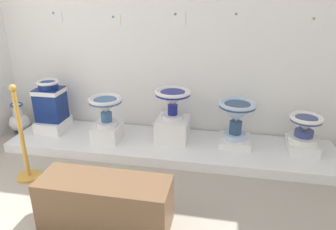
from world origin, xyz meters
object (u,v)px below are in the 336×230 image
at_px(info_placard_third, 179,18).
at_px(info_placard_second, 116,20).
at_px(stanchion_post_near_left, 24,149).
at_px(antique_toilet_slender_white, 50,100).
at_px(antique_toilet_tall_cobalt, 237,113).
at_px(antique_toilet_squat_floral, 173,98).
at_px(decorative_vase_spare, 19,121).
at_px(plinth_block_squat_floral, 173,129).
at_px(plinth_block_rightmost, 108,132).
at_px(plinth_block_central_ornate, 302,146).
at_px(info_placard_fourth, 240,18).
at_px(info_placard_first, 57,17).
at_px(info_placard_fifth, 317,23).
at_px(plinth_block_slender_white, 54,125).
at_px(antique_toilet_rightmost, 106,106).
at_px(museum_bench, 105,203).
at_px(antique_toilet_central_ornate, 305,126).
at_px(plinth_block_tall_cobalt, 234,141).

bearing_deg(info_placard_third, info_placard_second, -180.00).
bearing_deg(info_placard_third, stanchion_post_near_left, -135.80).
xyz_separation_m(antique_toilet_slender_white, antique_toilet_tall_cobalt, (2.18, 0.03, -0.02)).
relative_size(antique_toilet_squat_floral, info_placard_third, 2.59).
relative_size(decorative_vase_spare, stanchion_post_near_left, 0.41).
bearing_deg(antique_toilet_squat_floral, antique_toilet_tall_cobalt, -0.15).
relative_size(plinth_block_squat_floral, stanchion_post_near_left, 0.40).
bearing_deg(info_placard_second, plinth_block_rightmost, -91.51).
relative_size(plinth_block_central_ornate, info_placard_fourth, 2.82).
xyz_separation_m(info_placard_first, info_placard_third, (1.46, 0.00, 0.00)).
relative_size(antique_toilet_slender_white, stanchion_post_near_left, 0.52).
relative_size(plinth_block_central_ornate, info_placard_third, 2.40).
relative_size(plinth_block_squat_floral, info_placard_fifth, 2.49).
bearing_deg(plinth_block_slender_white, info_placard_fifth, 6.84).
xyz_separation_m(info_placard_third, stanchion_post_near_left, (-1.27, -1.24, -1.11)).
distance_m(antique_toilet_rightmost, antique_toilet_squat_floral, 0.75).
bearing_deg(plinth_block_central_ornate, museum_bench, -140.46).
height_order(plinth_block_rightmost, antique_toilet_central_ornate, antique_toilet_central_ornate).
distance_m(plinth_block_squat_floral, decorative_vase_spare, 1.98).
relative_size(info_placard_third, info_placard_fourth, 1.17).
bearing_deg(info_placard_first, info_placard_fourth, -0.00).
xyz_separation_m(plinth_block_rightmost, info_placard_fourth, (1.40, 0.46, 1.25)).
bearing_deg(antique_toilet_squat_floral, info_placard_second, 155.99).
relative_size(info_placard_first, info_placard_fifth, 0.91).
relative_size(antique_toilet_slender_white, antique_toilet_central_ornate, 1.43).
bearing_deg(info_placard_first, plinth_block_rightmost, -32.64).
bearing_deg(antique_toilet_tall_cobalt, plinth_block_squat_floral, 179.85).
xyz_separation_m(plinth_block_rightmost, plinth_block_tall_cobalt, (1.44, 0.14, -0.05)).
xyz_separation_m(plinth_block_squat_floral, decorative_vase_spare, (-1.98, 0.02, -0.07)).
xyz_separation_m(plinth_block_tall_cobalt, antique_toilet_tall_cobalt, (-0.00, 0.00, 0.33)).
height_order(antique_toilet_tall_cobalt, museum_bench, antique_toilet_tall_cobalt).
bearing_deg(antique_toilet_squat_floral, info_placard_fourth, 25.90).
bearing_deg(info_placard_fifth, antique_toilet_slender_white, -173.16).
distance_m(plinth_block_slender_white, decorative_vase_spare, 0.50).
bearing_deg(antique_toilet_tall_cobalt, info_placard_first, 171.48).
bearing_deg(info_placard_second, plinth_block_central_ornate, -9.09).
bearing_deg(info_placard_fifth, info_placard_fourth, -180.00).
bearing_deg(antique_toilet_slender_white, plinth_block_tall_cobalt, 0.69).
xyz_separation_m(antique_toilet_central_ornate, info_placard_first, (-2.87, 0.34, 1.03)).
xyz_separation_m(antique_toilet_tall_cobalt, info_placard_third, (-0.69, 0.32, 0.94)).
distance_m(antique_toilet_slender_white, antique_toilet_tall_cobalt, 2.18).
bearing_deg(plinth_block_central_ornate, info_placard_second, 170.91).
bearing_deg(info_placard_third, info_placard_first, -180.00).
distance_m(antique_toilet_squat_floral, antique_toilet_tall_cobalt, 0.71).
relative_size(antique_toilet_squat_floral, stanchion_post_near_left, 0.42).
xyz_separation_m(antique_toilet_central_ornate, info_placard_fourth, (-0.75, 0.34, 1.05)).
xyz_separation_m(antique_toilet_squat_floral, plinth_block_central_ornate, (1.41, -0.02, -0.44)).
bearing_deg(plinth_block_tall_cobalt, info_placard_fifth, 23.75).
bearing_deg(plinth_block_squat_floral, stanchion_post_near_left, -144.07).
relative_size(plinth_block_tall_cobalt, info_placard_second, 2.95).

